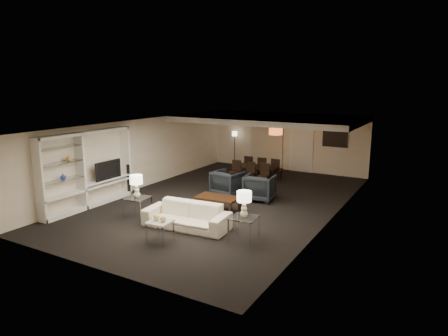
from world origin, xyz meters
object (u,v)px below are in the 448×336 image
sofa (186,216)px  chair_fr (277,169)px  chair_nr (263,175)px  side_table_left (138,207)px  armchair_left (228,183)px  floor_lamp (235,149)px  vase_amber (69,158)px  side_table_right (244,229)px  pendant_light (276,132)px  armchair_right (260,187)px  table_lamp_right (244,204)px  television (106,170)px  vase_blue (63,176)px  floor_speaker (129,179)px  chair_fl (250,166)px  marble_table (160,231)px  table_lamp_left (137,186)px  chair_fm (263,167)px  chair_nm (249,173)px  chair_nl (235,172)px  coffee_table (217,204)px  dining_table (256,173)px

sofa → chair_fr: size_ratio=2.74×
chair_nr → chair_fr: bearing=84.8°
side_table_left → sofa: bearing=0.0°
armchair_left → floor_lamp: 5.02m
vase_amber → chair_nr: size_ratio=0.22×
side_table_left → side_table_right: bearing=0.0°
pendant_light → armchair_right: (0.65, -2.81, -1.49)m
table_lamp_right → chair_nr: 5.32m
television → vase_blue: (-0.03, -1.60, 0.10)m
sofa → floor_speaker: (-3.55, 1.67, 0.20)m
side_table_left → chair_fl: bearing=85.8°
armchair_left → marble_table: armchair_left is taller
television → chair_nr: size_ratio=1.24×
table_lamp_left → television: (-1.93, 0.72, 0.14)m
floor_speaker → side_table_left: bearing=-63.5°
side_table_right → chair_fm: bearing=110.4°
chair_nm → chair_fl: size_ratio=1.00×
table_lamp_left → chair_nm: table_lamp_left is taller
table_lamp_right → chair_nl: table_lamp_right is taller
pendant_light → chair_fr: (0.01, 0.19, -1.50)m
marble_table → chair_fr: 7.40m
side_table_left → floor_speaker: bearing=138.0°
vase_blue → chair_nr: 6.94m
chair_fm → chair_nr: bearing=108.1°
side_table_left → chair_fm: (1.06, 6.30, 0.12)m
side_table_left → vase_blue: 2.31m
armchair_left → chair_fr: 3.05m
coffee_table → table_lamp_left: table_lamp_left is taller
vase_amber → chair_fm: bearing=66.4°
vase_amber → floor_lamp: 8.52m
dining_table → vase_blue: bearing=-119.6°
side_table_left → side_table_right: same height
side_table_right → chair_fr: bearing=105.4°
pendant_light → floor_speaker: 5.82m
chair_fl → chair_nl: bearing=84.2°
coffee_table → vase_blue: size_ratio=7.12×
pendant_light → side_table_left: 6.53m
armchair_right → chair_fr: size_ratio=1.12×
side_table_right → floor_lamp: floor_lamp is taller
side_table_left → vase_amber: size_ratio=3.44×
pendant_light → vase_amber: size_ratio=2.84×
television → chair_fr: bearing=-32.8°
table_lamp_right → floor_lamp: bearing=119.8°
chair_fr → chair_fl: bearing=1.2°
coffee_table → chair_nm: bearing=100.6°
dining_table → chair_nm: chair_nm is taller
side_table_left → table_lamp_right: bearing=0.0°
armchair_left → table_lamp_left: 3.51m
sofa → table_lamp_left: 1.80m
coffee_table → television: (-3.63, -0.88, 0.82)m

